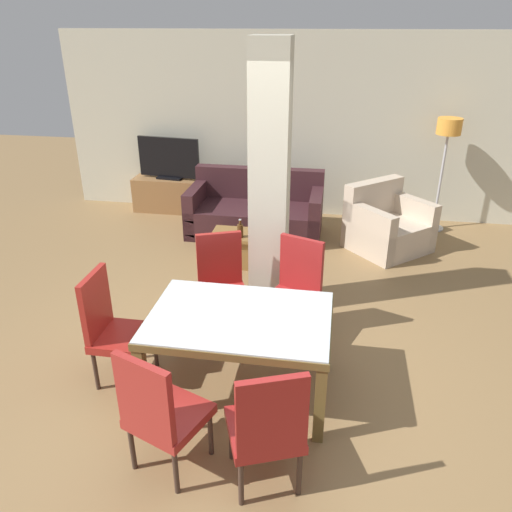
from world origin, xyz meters
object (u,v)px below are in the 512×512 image
Objects in this scene: dining_table at (240,332)px; dining_chair_far_right at (295,288)px; dining_chair_near_left at (160,411)px; tv_stand at (172,195)px; tv_screen at (169,159)px; dining_chair_near_right at (267,426)px; floor_lamp at (448,137)px; coffee_table at (241,248)px; dining_chair_far_left at (222,282)px; bottle at (240,230)px; dining_chair_head_left at (112,325)px; armchair at (386,227)px; sofa at (256,213)px.

dining_table is 0.96m from dining_chair_far_right.
tv_stand is (-1.58, 4.98, -0.25)m from dining_chair_near_left.
tv_screen is (-1.58, 4.98, 0.33)m from dining_chair_near_left.
tv_screen reaches higher than dining_chair_near_right.
floor_lamp is (1.78, 3.10, 0.83)m from dining_chair_far_right.
dining_chair_near_left is at bearing -88.29° from coffee_table.
dining_chair_far_left is at bearing 122.71° from tv_screen.
bottle is at bearing 82.89° from dining_chair_near_right.
dining_chair_far_left reaches higher than dining_table.
dining_table is 1.94× the size of coffee_table.
tv_stand is at bearing 115.30° from dining_table.
dining_chair_far_right is 1.00× the size of dining_chair_head_left.
coffee_table is 3.27m from floor_lamp.
tv_stand is at bearing 6.47° from tv_screen.
dining_chair_head_left is at bearing -105.02° from coffee_table.
dining_chair_far_left is at bearing 111.67° from dining_chair_near_left.
tv_screen is at bearing 128.93° from bottle.
dining_chair_near_right is 5.29m from floor_lamp.
armchair is at bearing 54.63° from dining_chair_near_right.
dining_chair_near_right is (-0.00, -1.80, 0.00)m from dining_chair_far_right.
tv_stand is at bearing -58.01° from armchair.
tv_screen is at bearing 93.34° from dining_chair_near_right.
dining_chair_far_left is 0.79× the size of armchair.
coffee_table is (-0.10, 1.46, -0.31)m from dining_chair_far_left.
floor_lamp reaches higher than dining_chair_near_right.
sofa is at bearing -50.82° from dining_chair_far_right.
dining_table is 1.08m from dining_chair_head_left.
tv_stand is (-1.58, 3.20, -0.25)m from dining_chair_far_left.
dining_chair_far_right is 1.34× the size of coffee_table.
bottle reaches higher than coffee_table.
sofa is 1.50× the size of armchair.
dining_chair_head_left is at bearing -128.88° from floor_lamp.
dining_chair_head_left is 4.19m from tv_screen.
floor_lamp is (2.49, 4.89, 0.83)m from dining_chair_near_left.
dining_table is at bearing -79.13° from coffee_table.
tv_screen is 4.10m from floor_lamp.
dining_chair_head_left is at bearing 79.43° from sofa.
dining_chair_near_right is 1.00× the size of dining_chair_head_left.
sofa reaches higher than dining_table.
dining_chair_near_left is 0.79× the size of armchair.
floor_lamp is at bearing -174.25° from armchair.
dining_table is at bearing 121.78° from tv_screen.
dining_chair_far_right and dining_chair_head_left have the same top height.
dining_chair_head_left reaches higher than tv_stand.
dining_chair_near_left is at bearing -111.66° from dining_table.
sofa is at bearing -24.19° from tv_stand.
floor_lamp is (2.58, 0.58, 1.06)m from sofa.
tv_stand is (-2.29, 5.00, -0.25)m from dining_chair_near_right.
coffee_table is at bearing -18.59° from armchair.
armchair reaches higher than sofa.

